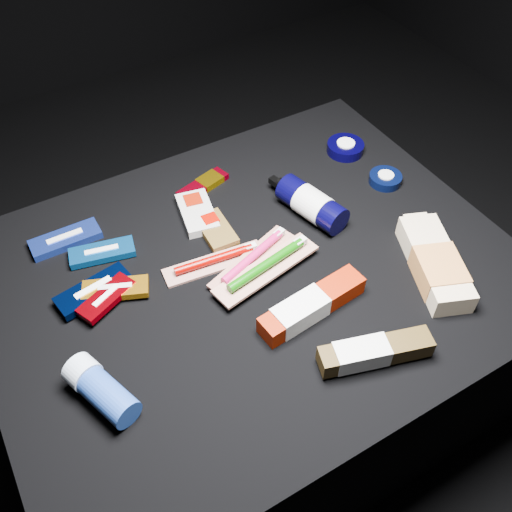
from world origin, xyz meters
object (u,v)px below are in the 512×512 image
bodywash_bottle (435,264)px  deodorant_stick (101,390)px  toothpaste_carton_red (308,307)px

bodywash_bottle → deodorant_stick: (-0.63, 0.06, 0.00)m
bodywash_bottle → toothpaste_carton_red: size_ratio=1.09×
toothpaste_carton_red → bodywash_bottle: bearing=-14.0°
deodorant_stick → toothpaste_carton_red: 0.37m
bodywash_bottle → deodorant_stick: bearing=-163.8°
bodywash_bottle → deodorant_stick: size_ratio=1.66×
bodywash_bottle → deodorant_stick: deodorant_stick is taller
bodywash_bottle → toothpaste_carton_red: 0.26m
bodywash_bottle → deodorant_stick: 0.63m
deodorant_stick → toothpaste_carton_red: deodorant_stick is taller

